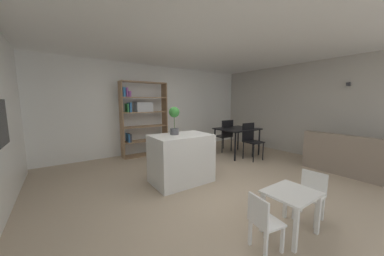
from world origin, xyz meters
TOP-DOWN VIEW (x-y plane):
  - ground_plane at (0.00, 0.00)m, footprint 9.74×9.74m
  - ceiling_slab at (0.00, 0.00)m, footprint 7.08×5.85m
  - back_partition at (0.00, 2.89)m, footprint 7.08×0.06m
  - right_partition_gray at (3.51, 0.00)m, footprint 0.06×5.85m
  - built_in_oven at (-2.79, 0.73)m, footprint 0.06×0.60m
  - kitchen_island at (-0.33, 0.38)m, footprint 1.08×0.73m
  - potted_plant_on_island at (-0.40, 0.48)m, footprint 0.19×0.19m
  - open_bookshelf at (-0.27, 2.58)m, footprint 1.27×0.34m
  - child_table at (-0.06, -1.58)m, footprint 0.56×0.47m
  - child_chair_left at (-0.55, -1.57)m, footprint 0.31×0.31m
  - child_chair_right at (0.44, -1.57)m, footprint 0.33×0.33m
  - dining_table at (1.97, 1.11)m, footprint 1.09×0.90m
  - dining_chair_near at (1.97, 0.63)m, footprint 0.44×0.44m
  - dining_chair_far at (1.96, 1.58)m, footprint 0.45×0.43m
  - sofa at (2.91, -1.46)m, footprint 0.93×2.02m
  - wall_sconce_back at (3.43, -0.91)m, footprint 0.08×0.08m

SIDE VIEW (x-z plane):
  - ground_plane at x=0.00m, z-range 0.00..0.00m
  - sofa at x=2.91m, z-range -0.14..0.70m
  - child_chair_left at x=-0.55m, z-range 0.03..0.62m
  - child_chair_right at x=0.44m, z-range 0.04..0.65m
  - child_table at x=-0.06m, z-range 0.16..0.66m
  - kitchen_island at x=-0.33m, z-range 0.00..0.90m
  - dining_chair_near at x=1.97m, z-range 0.09..1.04m
  - dining_chair_far at x=1.96m, z-range 0.08..1.05m
  - dining_table at x=1.97m, z-range 0.31..1.07m
  - open_bookshelf at x=-0.27m, z-range 0.13..2.17m
  - potted_plant_on_island at x=-0.40m, z-range 0.96..1.47m
  - built_in_oven at x=-2.79m, z-range 0.95..1.54m
  - back_partition at x=0.00m, z-range 0.00..2.57m
  - right_partition_gray at x=3.51m, z-range 0.00..2.57m
  - wall_sconce_back at x=3.43m, z-range 1.88..1.95m
  - ceiling_slab at x=0.00m, z-range 2.57..2.63m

